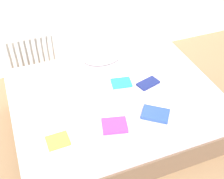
{
  "coord_description": "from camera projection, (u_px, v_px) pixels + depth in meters",
  "views": [
    {
      "loc": [
        -0.79,
        -2.02,
        2.38
      ],
      "look_at": [
        0.0,
        0.05,
        0.48
      ],
      "focal_mm": 47.25,
      "sensor_mm": 36.0,
      "label": 1
    }
  ],
  "objects": [
    {
      "name": "ground_plane",
      "position": [
        114.0,
        126.0,
        3.2
      ],
      "size": [
        8.0,
        8.0,
        0.0
      ],
      "primitive_type": "plane",
      "color": "#93704C"
    },
    {
      "name": "bed",
      "position": [
        114.0,
        110.0,
        3.04
      ],
      "size": [
        2.0,
        1.5,
        0.5
      ],
      "color": "brown",
      "rests_on": "ground"
    },
    {
      "name": "radiator",
      "position": [
        30.0,
        53.0,
        3.64
      ],
      "size": [
        0.58,
        0.04,
        0.48
      ],
      "color": "white",
      "rests_on": "ground"
    },
    {
      "name": "pillow",
      "position": [
        102.0,
        56.0,
        3.21
      ],
      "size": [
        0.44,
        0.3,
        0.14
      ],
      "primitive_type": "ellipsoid",
      "color": "white",
      "rests_on": "bed"
    },
    {
      "name": "textbook_navy",
      "position": [
        148.0,
        83.0,
        2.94
      ],
      "size": [
        0.25,
        0.18,
        0.02
      ],
      "primitive_type": "cube",
      "rotation": [
        0.0,
        0.0,
        0.28
      ],
      "color": "navy",
      "rests_on": "bed"
    },
    {
      "name": "textbook_lime",
      "position": [
        58.0,
        141.0,
        2.39
      ],
      "size": [
        0.19,
        0.15,
        0.02
      ],
      "primitive_type": "cube",
      "rotation": [
        0.0,
        0.0,
        0.03
      ],
      "color": "#8CC638",
      "rests_on": "bed"
    },
    {
      "name": "textbook_purple",
      "position": [
        115.0,
        125.0,
        2.51
      ],
      "size": [
        0.25,
        0.21,
        0.03
      ],
      "primitive_type": "cube",
      "rotation": [
        0.0,
        0.0,
        -0.24
      ],
      "color": "purple",
      "rests_on": "bed"
    },
    {
      "name": "textbook_white",
      "position": [
        84.0,
        104.0,
        2.7
      ],
      "size": [
        0.3,
        0.3,
        0.04
      ],
      "primitive_type": "cube",
      "rotation": [
        0.0,
        0.0,
        -0.82
      ],
      "color": "white",
      "rests_on": "bed"
    },
    {
      "name": "textbook_blue",
      "position": [
        155.0,
        114.0,
        2.61
      ],
      "size": [
        0.29,
        0.28,
        0.03
      ],
      "primitive_type": "cube",
      "rotation": [
        0.0,
        0.0,
        -0.65
      ],
      "color": "#2847B7",
      "rests_on": "bed"
    },
    {
      "name": "textbook_teal",
      "position": [
        121.0,
        83.0,
        2.95
      ],
      "size": [
        0.22,
        0.18,
        0.02
      ],
      "primitive_type": "cube",
      "rotation": [
        0.0,
        0.0,
        -0.17
      ],
      "color": "teal",
      "rests_on": "bed"
    }
  ]
}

